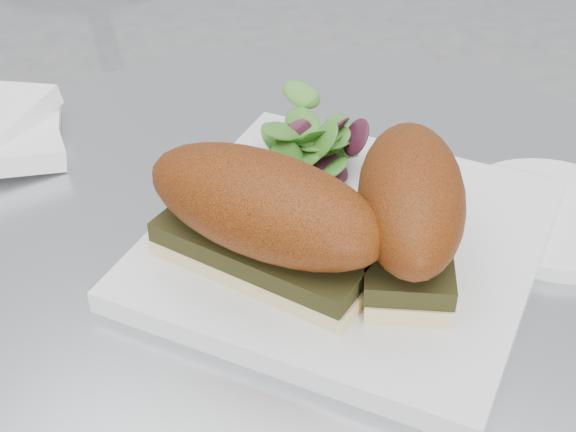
% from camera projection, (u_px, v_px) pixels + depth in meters
% --- Properties ---
extents(plate, '(0.28, 0.28, 0.02)m').
position_uv_depth(plate, '(347.00, 242.00, 0.56)').
color(plate, white).
rests_on(plate, table).
extents(sandwich_left, '(0.18, 0.11, 0.08)m').
position_uv_depth(sandwich_left, '(264.00, 216.00, 0.50)').
color(sandwich_left, '#FAE59C').
rests_on(sandwich_left, plate).
extents(sandwich_right, '(0.10, 0.16, 0.08)m').
position_uv_depth(sandwich_right, '(410.00, 207.00, 0.51)').
color(sandwich_right, '#FAE59C').
rests_on(sandwich_right, plate).
extents(salad, '(0.09, 0.09, 0.05)m').
position_uv_depth(salad, '(321.00, 137.00, 0.61)').
color(salad, '#589831').
rests_on(salad, plate).
extents(napkin, '(0.15, 0.15, 0.02)m').
position_uv_depth(napkin, '(4.00, 140.00, 0.66)').
color(napkin, white).
rests_on(napkin, table).
extents(saucer, '(0.14, 0.14, 0.01)m').
position_uv_depth(saucer, '(553.00, 216.00, 0.59)').
color(saucer, white).
rests_on(saucer, table).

